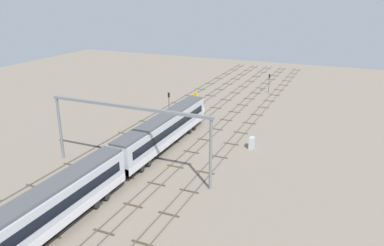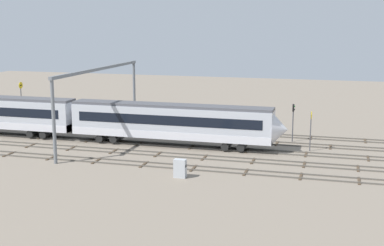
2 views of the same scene
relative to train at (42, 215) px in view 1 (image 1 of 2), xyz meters
name	(u,v)px [view 1 (image 1 of 2)]	position (x,y,z in m)	size (l,w,h in m)	color
ground_plane	(172,141)	(26.77, 0.00, -2.66)	(153.16, 153.16, 0.00)	gray
track_near_foreground	(225,150)	(26.77, -8.73, -2.59)	(137.16, 2.40, 0.16)	#59544C
track_second_near	(198,145)	(26.77, -4.37, -2.59)	(137.16, 2.40, 0.16)	#59544C
track_with_train	(172,141)	(26.77, 0.00, -2.59)	(137.16, 2.40, 0.16)	#59544C
track_second_far	(148,137)	(26.77, 4.37, -2.59)	(137.16, 2.40, 0.16)	#59544C
track_far_background	(125,133)	(26.77, 8.73, -2.59)	(137.16, 2.40, 0.16)	#59544C
train	(42,215)	(0.00, 0.00, 0.00)	(75.20, 3.24, 4.80)	#B7BCC6
overhead_gantry	(128,121)	(15.19, 0.27, 4.30)	(0.40, 22.63, 9.00)	slate
speed_sign_mid_trackside	(195,101)	(40.16, 1.81, 0.31)	(0.14, 0.89, 4.55)	#4C4C51
signal_light_trackside_approach	(269,81)	(62.78, -7.03, 0.22)	(0.31, 0.32, 4.38)	#4C4C51
signal_light_trackside_departure	(169,101)	(37.80, 6.12, 0.36)	(0.31, 0.32, 4.61)	#4C4C51
relay_cabinet	(252,143)	(29.02, -12.04, -1.77)	(1.17, 0.65, 1.77)	#B2B7BC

